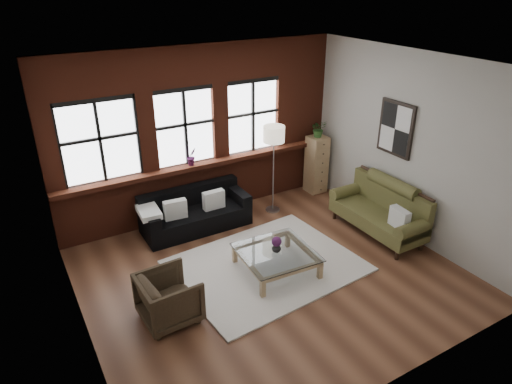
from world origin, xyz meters
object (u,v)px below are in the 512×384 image
dark_sofa (196,211)px  drawer_chest (316,164)px  vintage_settee (378,209)px  floor_lamp (273,166)px  vase (276,248)px  armchair (169,298)px  coffee_table (276,262)px

dark_sofa → drawer_chest: (2.87, 0.18, 0.26)m
vintage_settee → dark_sofa: bearing=146.2°
vintage_settee → floor_lamp: bearing=123.6°
dark_sofa → vase: bearing=-74.2°
armchair → floor_lamp: size_ratio=0.40×
coffee_table → vase: size_ratio=7.34×
armchair → coffee_table: bearing=-86.2°
dark_sofa → drawer_chest: size_ratio=1.59×
dark_sofa → vintage_settee: 3.27m
dark_sofa → armchair: size_ratio=2.57×
coffee_table → vase: (-0.00, -0.00, 0.26)m
dark_sofa → vintage_settee: bearing=-33.8°
dark_sofa → floor_lamp: size_ratio=1.03×
coffee_table → vase: vase is taller
vintage_settee → coffee_table: bearing=-178.1°
vintage_settee → coffee_table: (-2.18, -0.07, -0.32)m
vintage_settee → coffee_table: 2.20m
vase → floor_lamp: 2.12m
armchair → floor_lamp: bearing=-58.1°
armchair → drawer_chest: bearing=-63.7°
armchair → drawer_chest: size_ratio=0.62×
vase → floor_lamp: floor_lamp is taller
vintage_settee → vase: (-2.18, -0.07, -0.06)m
vintage_settee → drawer_chest: (0.15, 2.00, 0.12)m
dark_sofa → armchair: bearing=-121.8°
vintage_settee → coffee_table: size_ratio=1.68×
drawer_chest → floor_lamp: floor_lamp is taller
vase → vintage_settee: bearing=1.9°
vintage_settee → vase: size_ratio=12.32×
dark_sofa → coffee_table: (0.54, -1.89, -0.18)m
vintage_settee → drawer_chest: drawer_chest is taller
vintage_settee → floor_lamp: (-1.13, 1.69, 0.45)m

